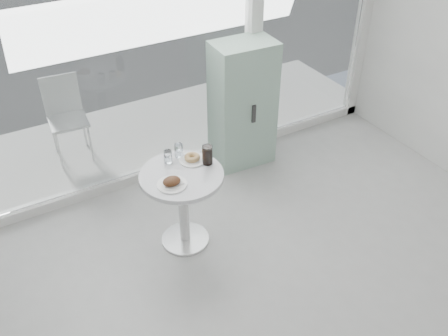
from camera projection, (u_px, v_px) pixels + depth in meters
storefront at (180, 14)px, 4.65m from camera, size 5.00×0.14×3.00m
main_table at (183, 194)px, 4.33m from camera, size 0.72×0.72×0.77m
patio_deck at (154, 131)px, 6.17m from camera, size 5.60×1.60×0.05m
mint_cabinet at (242, 105)px, 5.32m from camera, size 0.67×0.47×1.40m
patio_chair at (66, 113)px, 5.43m from camera, size 0.43×0.43×0.92m
plate_fritter at (172, 182)px, 4.06m from camera, size 0.25×0.25×0.07m
plate_donut at (192, 158)px, 4.35m from camera, size 0.24×0.24×0.06m
water_tumbler_a at (168, 157)px, 4.31m from camera, size 0.07×0.07×0.12m
water_tumbler_b at (179, 151)px, 4.38m from camera, size 0.08×0.08×0.13m
cola_glass at (207, 155)px, 4.28m from camera, size 0.09×0.09×0.17m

